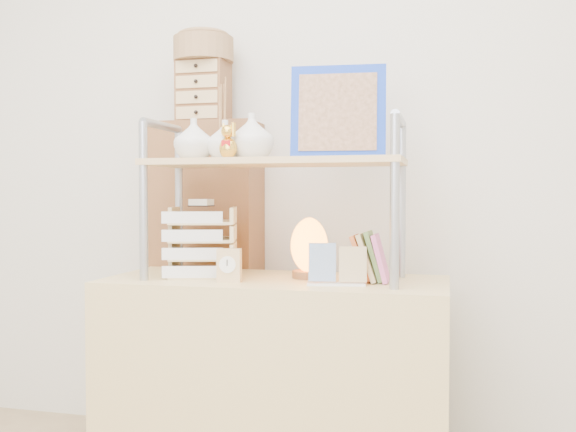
# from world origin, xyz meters

# --- Properties ---
(desk) EXTENTS (1.20, 0.50, 0.75)m
(desk) POSITION_xyz_m (0.00, 1.20, 0.38)
(desk) COLOR tan
(desk) RESTS_ON ground
(cabinet) EXTENTS (0.45, 0.25, 1.35)m
(cabinet) POSITION_xyz_m (-0.40, 1.57, 0.68)
(cabinet) COLOR brown
(cabinet) RESTS_ON ground
(hutch) EXTENTS (0.90, 0.34, 0.76)m
(hutch) POSITION_xyz_m (-0.04, 1.21, 1.19)
(hutch) COLOR #969AA3
(hutch) RESTS_ON desk
(letter_tray) EXTENTS (0.28, 0.27, 0.28)m
(letter_tray) POSITION_xyz_m (-0.27, 1.20, 0.86)
(letter_tray) COLOR tan
(letter_tray) RESTS_ON desk
(salt_lamp) EXTENTS (0.14, 0.13, 0.22)m
(salt_lamp) POSITION_xyz_m (0.11, 1.25, 0.86)
(salt_lamp) COLOR brown
(salt_lamp) RESTS_ON desk
(desk_clock) EXTENTS (0.08, 0.04, 0.11)m
(desk_clock) POSITION_xyz_m (-0.13, 1.08, 0.81)
(desk_clock) COLOR tan
(desk_clock) RESTS_ON desk
(postcard_stand) EXTENTS (0.20, 0.09, 0.14)m
(postcard_stand) POSITION_xyz_m (0.24, 1.10, 0.79)
(postcard_stand) COLOR white
(postcard_stand) RESTS_ON desk
(drawer_chest) EXTENTS (0.20, 0.16, 0.25)m
(drawer_chest) POSITION_xyz_m (-0.40, 1.55, 1.48)
(drawer_chest) COLOR brown
(drawer_chest) RESTS_ON cabinet
(woven_basket) EXTENTS (0.25, 0.25, 0.10)m
(woven_basket) POSITION_xyz_m (-0.40, 1.55, 1.65)
(woven_basket) COLOR olive
(woven_basket) RESTS_ON drawer_chest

